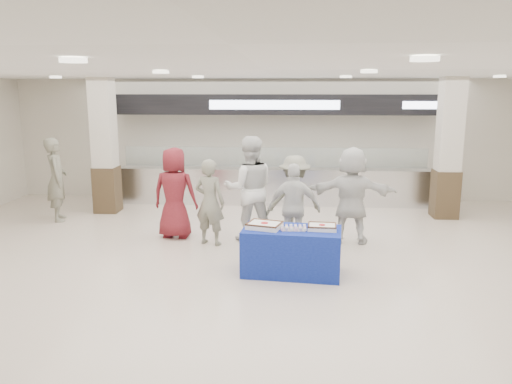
# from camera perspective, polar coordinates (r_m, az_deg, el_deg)

# --- Properties ---
(ground) EXTENTS (14.00, 14.00, 0.00)m
(ground) POSITION_cam_1_polar(r_m,az_deg,el_deg) (7.93, 0.78, -9.98)
(ground) COLOR beige
(ground) RESTS_ON ground
(serving_line) EXTENTS (8.70, 0.85, 2.80)m
(serving_line) POSITION_cam_1_polar(r_m,az_deg,el_deg) (12.88, 2.10, 3.77)
(serving_line) COLOR silver
(serving_line) RESTS_ON ground
(column_left) EXTENTS (0.55, 0.55, 3.20)m
(column_left) POSITION_cam_1_polar(r_m,az_deg,el_deg) (12.44, -16.89, 4.72)
(column_left) COLOR #392A1A
(column_left) RESTS_ON ground
(column_right) EXTENTS (0.55, 0.55, 3.20)m
(column_right) POSITION_cam_1_polar(r_m,az_deg,el_deg) (12.19, 21.11, 4.31)
(column_right) COLOR #392A1A
(column_right) RESTS_ON ground
(display_table) EXTENTS (1.62, 0.94, 0.75)m
(display_table) POSITION_cam_1_polar(r_m,az_deg,el_deg) (8.07, 4.09, -6.78)
(display_table) COLOR navy
(display_table) RESTS_ON ground
(sheet_cake_left) EXTENTS (0.61, 0.53, 0.11)m
(sheet_cake_left) POSITION_cam_1_polar(r_m,az_deg,el_deg) (7.97, 0.98, -3.78)
(sheet_cake_left) COLOR white
(sheet_cake_left) RESTS_ON display_table
(sheet_cake_right) EXTENTS (0.47, 0.37, 0.09)m
(sheet_cake_right) POSITION_cam_1_polar(r_m,az_deg,el_deg) (7.97, 7.56, -3.93)
(sheet_cake_right) COLOR white
(sheet_cake_right) RESTS_ON display_table
(cupcake_tray) EXTENTS (0.36, 0.28, 0.06)m
(cupcake_tray) POSITION_cam_1_polar(r_m,az_deg,el_deg) (7.91, 4.30, -4.11)
(cupcake_tray) COLOR #BABABF
(cupcake_tray) RESTS_ON display_table
(civilian_maroon) EXTENTS (0.94, 0.66, 1.82)m
(civilian_maroon) POSITION_cam_1_polar(r_m,az_deg,el_deg) (10.01, -9.27, -0.11)
(civilian_maroon) COLOR maroon
(civilian_maroon) RESTS_ON ground
(soldier_a) EXTENTS (0.70, 0.57, 1.65)m
(soldier_a) POSITION_cam_1_polar(r_m,az_deg,el_deg) (9.48, -5.30, -1.16)
(soldier_a) COLOR slate
(soldier_a) RESTS_ON ground
(chef_tall) EXTENTS (1.12, 0.94, 2.05)m
(chef_tall) POSITION_cam_1_polar(r_m,az_deg,el_deg) (9.70, -0.76, 0.37)
(chef_tall) COLOR white
(chef_tall) RESTS_ON ground
(chef_short) EXTENTS (0.97, 0.45, 1.62)m
(chef_short) POSITION_cam_1_polar(r_m,az_deg,el_deg) (9.15, 4.38, -1.75)
(chef_short) COLOR white
(chef_short) RESTS_ON ground
(soldier_b) EXTENTS (1.22, 0.90, 1.69)m
(soldier_b) POSITION_cam_1_polar(r_m,az_deg,el_deg) (9.68, 4.39, -0.79)
(soldier_b) COLOR slate
(soldier_b) RESTS_ON ground
(civilian_white) EXTENTS (1.77, 0.66, 1.88)m
(civilian_white) POSITION_cam_1_polar(r_m,az_deg,el_deg) (9.71, 10.86, -0.35)
(civilian_white) COLOR white
(civilian_white) RESTS_ON ground
(soldier_bg) EXTENTS (0.69, 0.81, 1.88)m
(soldier_bg) POSITION_cam_1_polar(r_m,az_deg,el_deg) (12.05, -21.81, 1.34)
(soldier_bg) COLOR slate
(soldier_bg) RESTS_ON ground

